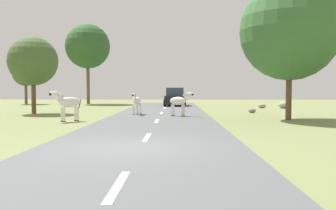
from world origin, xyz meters
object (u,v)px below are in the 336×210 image
(zebra_1, at_px, (179,101))
(car_0, at_px, (175,97))
(tree_0, at_px, (88,46))
(tree_3, at_px, (290,31))
(rock_2, at_px, (284,105))
(tree_2, at_px, (33,61))
(rock_0, at_px, (262,106))
(rock_1, at_px, (252,111))
(tree_4, at_px, (26,73))
(zebra_0, at_px, (137,101))
(zebra_2, at_px, (68,103))

(zebra_1, bearing_deg, car_0, -154.82)
(tree_0, distance_m, tree_3, 25.47)
(tree_3, xyz_separation_m, rock_2, (3.13, 11.34, -4.52))
(car_0, xyz_separation_m, tree_2, (-9.56, -10.53, 2.69))
(tree_2, relative_size, rock_0, 7.61)
(tree_2, bearing_deg, rock_2, 20.10)
(tree_2, bearing_deg, zebra_1, -15.12)
(tree_0, bearing_deg, rock_0, -25.09)
(rock_2, bearing_deg, rock_1, -124.01)
(tree_4, xyz_separation_m, rock_0, (23.96, -7.39, -3.20))
(tree_0, distance_m, rock_2, 21.71)
(tree_3, bearing_deg, zebra_0, 160.53)
(zebra_1, distance_m, car_0, 13.19)
(zebra_1, bearing_deg, zebra_0, -91.53)
(rock_2, bearing_deg, tree_0, 155.91)
(zebra_1, bearing_deg, rock_2, 160.55)
(tree_3, bearing_deg, tree_4, 139.70)
(zebra_1, xyz_separation_m, tree_2, (-9.84, 2.66, 2.59))
(zebra_1, bearing_deg, zebra_2, -37.34)
(tree_0, relative_size, tree_3, 1.18)
(car_0, distance_m, rock_1, 10.90)
(rock_1, bearing_deg, zebra_2, -147.61)
(zebra_1, xyz_separation_m, tree_3, (5.92, -1.76, 3.86))
(car_0, xyz_separation_m, rock_1, (5.41, -9.44, -0.69))
(rock_0, bearing_deg, tree_2, -156.85)
(zebra_1, bearing_deg, tree_4, -112.27)
(rock_1, bearing_deg, zebra_1, -143.82)
(car_0, relative_size, rock_1, 8.46)
(car_0, bearing_deg, zebra_1, 93.75)
(zebra_1, bearing_deg, tree_0, -127.17)
(rock_2, bearing_deg, rock_0, 166.59)
(zebra_0, height_order, tree_2, tree_2)
(rock_0, bearing_deg, rock_1, -109.26)
(tree_0, relative_size, rock_0, 12.92)
(tree_2, bearing_deg, zebra_2, -54.62)
(tree_3, bearing_deg, rock_1, 98.21)
(tree_4, bearing_deg, rock_2, -16.89)
(tree_3, height_order, tree_4, tree_3)
(tree_0, height_order, tree_4, tree_0)
(tree_0, relative_size, tree_2, 1.70)
(zebra_0, relative_size, tree_4, 0.31)
(zebra_2, distance_m, car_0, 17.21)
(tree_4, bearing_deg, rock_1, -32.04)
(car_0, bearing_deg, tree_0, -24.27)
(tree_2, height_order, tree_4, tree_2)
(tree_2, xyz_separation_m, rock_1, (14.97, 1.09, -3.38))
(tree_0, bearing_deg, zebra_0, -66.57)
(tree_3, relative_size, rock_0, 10.96)
(zebra_2, xyz_separation_m, tree_4, (-10.93, 20.52, 2.42))
(zebra_2, xyz_separation_m, rock_1, (10.86, 6.89, -0.82))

